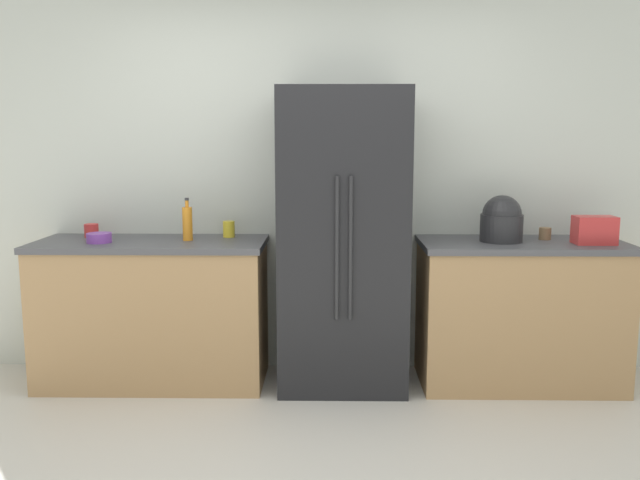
% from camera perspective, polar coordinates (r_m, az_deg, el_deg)
% --- Properties ---
extents(kitchen_back_panel, '(5.09, 0.10, 3.01)m').
position_cam_1_polar(kitchen_back_panel, '(4.56, -0.85, 7.66)').
color(kitchen_back_panel, silver).
rests_on(kitchen_back_panel, ground_plane).
extents(counter_left, '(1.47, 0.63, 0.94)m').
position_cam_1_polar(counter_left, '(4.49, -14.10, -5.96)').
color(counter_left, tan).
rests_on(counter_left, ground_plane).
extents(counter_right, '(1.30, 0.63, 0.94)m').
position_cam_1_polar(counter_right, '(4.51, 16.72, -6.01)').
color(counter_right, tan).
rests_on(counter_right, ground_plane).
extents(refrigerator, '(0.80, 0.65, 1.90)m').
position_cam_1_polar(refrigerator, '(4.23, 1.96, -0.03)').
color(refrigerator, black).
rests_on(refrigerator, ground_plane).
extents(toaster, '(0.25, 0.15, 0.17)m').
position_cam_1_polar(toaster, '(4.46, 22.46, 0.79)').
color(toaster, red).
rests_on(toaster, counter_right).
extents(rice_cooker, '(0.27, 0.27, 0.30)m').
position_cam_1_polar(rice_cooker, '(4.37, 15.30, 1.61)').
color(rice_cooker, '#262628').
rests_on(rice_cooker, counter_right).
extents(bottle_a, '(0.06, 0.06, 0.27)m').
position_cam_1_polar(bottle_a, '(4.35, -11.29, 1.44)').
color(bottle_a, orange).
rests_on(bottle_a, counter_left).
extents(cup_a, '(0.09, 0.09, 0.09)m').
position_cam_1_polar(cup_a, '(4.66, -18.99, 0.77)').
color(cup_a, red).
rests_on(cup_a, counter_left).
extents(cup_b, '(0.08, 0.08, 0.11)m').
position_cam_1_polar(cup_b, '(4.45, -7.82, 0.93)').
color(cup_b, yellow).
rests_on(cup_b, counter_left).
extents(cup_c, '(0.08, 0.08, 0.08)m').
position_cam_1_polar(cup_c, '(4.55, 18.72, 0.52)').
color(cup_c, brown).
rests_on(cup_c, counter_right).
extents(bowl_a, '(0.16, 0.16, 0.06)m').
position_cam_1_polar(bowl_a, '(4.41, -18.40, 0.18)').
color(bowl_a, purple).
rests_on(bowl_a, counter_left).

